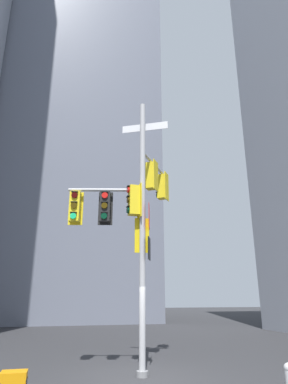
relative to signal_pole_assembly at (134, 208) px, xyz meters
The scene contains 3 objects.
ground 5.15m from the signal_pole_assembly, 63.24° to the right, with size 120.00×120.00×0.00m, color #2D2D30.
building_mid_block 32.69m from the signal_pole_assembly, 94.84° to the left, with size 17.97×17.97×46.65m, color slate.
signal_pole_assembly is the anchor object (origin of this frame).
Camera 1 is at (-2.51, -10.43, 2.21)m, focal length 31.16 mm.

